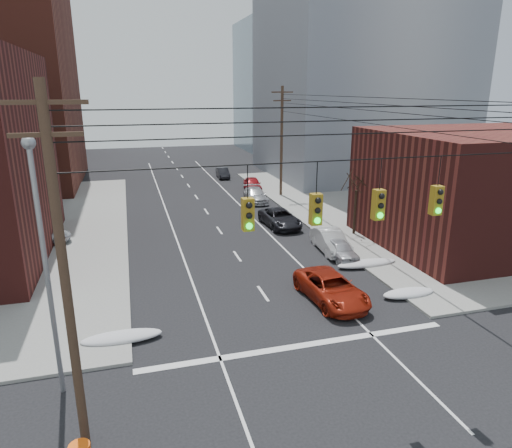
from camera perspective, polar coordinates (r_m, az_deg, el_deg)
sidewalk_ne at (r=50.91m, az=25.98°, el=2.80°), size 40.00×40.00×0.15m
building_office at (r=60.92m, az=12.79°, el=17.85°), size 22.00×20.00×25.00m
building_glass at (r=85.43m, az=5.38°, el=16.68°), size 20.00×18.00×22.00m
building_storefront at (r=36.23m, az=27.36°, el=4.01°), size 16.00×12.00×8.00m
utility_pole_left at (r=13.84m, az=-22.85°, el=-5.73°), size 2.20×0.28×11.00m
utility_pole_far at (r=46.56m, az=3.21°, el=10.45°), size 2.20×0.28×11.00m
traffic_signals at (r=14.81m, az=11.43°, el=2.33°), size 17.00×0.42×2.02m
street_light at (r=16.87m, az=-25.03°, el=-2.96°), size 0.44×0.44×9.32m
bare_tree at (r=34.90m, az=12.29°, el=2.24°), size 2.09×2.20×4.93m
snow_nw at (r=21.54m, az=-16.42°, el=-13.41°), size 3.50×1.08×0.42m
snow_ne at (r=26.02m, az=18.52°, el=-8.19°), size 3.00×1.08×0.42m
snow_east_far at (r=29.51m, az=13.68°, el=-4.81°), size 4.00×1.08×0.42m
red_pickup at (r=24.37m, az=9.39°, el=-7.93°), size 2.75×5.30×1.43m
parked_car_a at (r=30.39m, az=10.46°, el=-3.14°), size 1.55×3.70×1.25m
parked_car_b at (r=31.58m, az=9.33°, el=-2.10°), size 1.89×4.59×1.48m
parked_car_c at (r=36.82m, az=3.01°, el=0.74°), size 2.57×5.13×1.39m
parked_car_d at (r=44.96m, az=-0.05°, el=3.65°), size 2.27×4.81×1.35m
parked_car_e at (r=49.95m, az=-0.44°, el=5.01°), size 2.23×4.41×1.44m
parked_car_f at (r=57.45m, az=-4.18°, el=6.39°), size 1.51×3.84×1.24m
lot_car_a at (r=32.23m, az=-28.96°, el=-3.34°), size 4.62×1.82×1.49m
lot_car_b at (r=35.49m, az=-25.85°, el=-1.40°), size 5.03×3.24×1.29m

